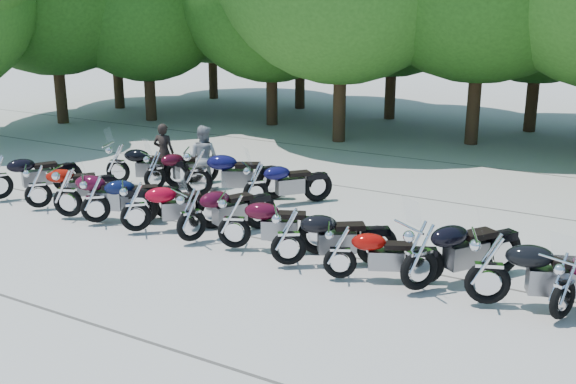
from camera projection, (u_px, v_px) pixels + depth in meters
The scene contains 18 objects.
ground at pixel (247, 269), 12.34m from camera, with size 90.00×90.00×0.00m, color #9B958C.
motorcycle_1 at pixel (37, 185), 15.62m from camera, with size 0.65×2.14×1.21m, color #991005, non-canonical shape.
motorcycle_2 at pixel (67, 191), 14.92m from camera, with size 0.73×2.39×1.35m, color #3E081C, non-canonical shape.
motorcycle_3 at pixel (95, 198), 14.57m from camera, with size 0.67×2.21×1.25m, color black, non-canonical shape.
motorcycle_4 at pixel (135, 205), 14.01m from camera, with size 0.68×2.24×1.27m, color #9F051A, non-canonical shape.
motorcycle_5 at pixel (191, 213), 13.44m from camera, with size 0.70×2.29×1.29m, color #3A0819, non-canonical shape.
motorcycle_6 at pixel (234, 220), 13.06m from camera, with size 0.69×2.28×1.29m, color #3C0817, non-canonical shape.
motorcycle_7 at pixel (289, 235), 12.22m from camera, with size 0.69×2.28×1.29m, color black, non-canonical shape.
motorcycle_8 at pixel (340, 251), 11.66m from camera, with size 0.62×2.03×1.15m, color #8F0905, non-canonical shape.
motorcycle_9 at pixel (420, 254), 11.13m from camera, with size 0.77×2.52×1.42m, color black, non-canonical shape.
motorcycle_10 at pixel (489, 267), 10.62m from camera, with size 0.76×2.50×1.41m, color black, non-canonical shape.
motorcycle_11 at pixel (564, 285), 10.15m from camera, with size 0.67×2.20×1.24m, color #3E0821, non-canonical shape.
motorcycle_14 at pixel (117, 162), 17.69m from camera, with size 0.69×2.27×1.28m, color black, non-canonical shape.
motorcycle_15 at pixel (155, 169), 17.14m from camera, with size 0.64×2.10×1.18m, color #3A0715, non-canonical shape.
motorcycle_16 at pixel (197, 171), 16.49m from camera, with size 0.77×2.53×1.43m, color #0E0D3A, non-canonical shape.
motorcycle_17 at pixel (256, 183), 15.77m from camera, with size 0.67×2.20×1.24m, color #100E40, non-canonical shape.
rider_0 at pixel (164, 152), 18.12m from camera, with size 0.58×0.38×1.58m, color black.
rider_1 at pixel (203, 157), 17.35m from camera, with size 0.81×0.63×1.67m, color gray.
Camera 1 is at (6.37, -9.57, 4.78)m, focal length 42.00 mm.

